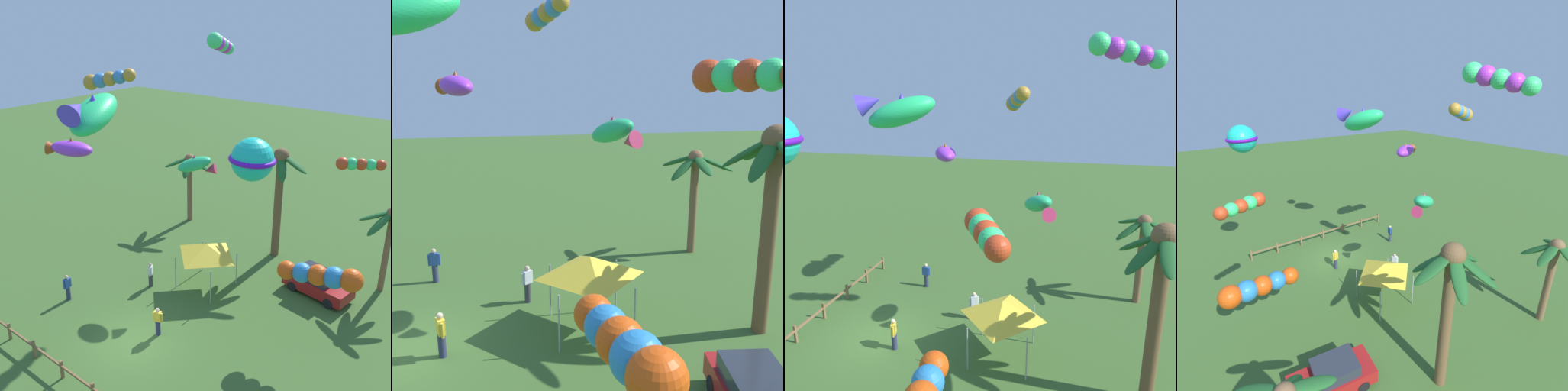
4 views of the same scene
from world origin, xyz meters
TOP-DOWN VIEW (x-y plane):
  - ground_plane at (0.00, 0.00)m, footprint 120.00×120.00m
  - palm_tree_1 at (1.06, 12.40)m, footprint 3.81×3.38m
  - palm_tree_2 at (-7.00, 13.17)m, footprint 3.57×3.59m
  - rail_fence at (-0.75, -3.71)m, footprint 12.98×0.12m
  - spectator_0 at (-5.58, 0.31)m, footprint 0.26×0.55m
  - spectator_1 at (0.57, 1.23)m, footprint 0.52×0.35m
  - spectator_2 at (-2.84, 4.27)m, footprint 0.40×0.47m
  - festival_tent at (-0.24, 6.36)m, footprint 2.86×2.86m
  - kite_fish_0 at (-2.43, 0.52)m, footprint 2.89×4.27m
  - kite_tube_1 at (-7.15, 5.70)m, footprint 3.24×1.75m
  - kite_fish_3 at (-2.00, 7.64)m, footprint 2.60×1.99m
  - kite_fish_4 at (-5.94, 1.66)m, footprint 2.74×2.09m
  - kite_tube_5 at (7.56, 7.45)m, footprint 2.03×1.31m
  - kite_tube_7 at (-2.69, 10.84)m, footprint 1.52×3.24m

SIDE VIEW (x-z plane):
  - ground_plane at x=0.00m, z-range 0.00..0.00m
  - rail_fence at x=-0.75m, z-range 0.11..1.06m
  - spectator_0 at x=-5.58m, z-range 0.02..1.61m
  - spectator_1 at x=0.57m, z-range 0.02..1.61m
  - spectator_2 at x=-2.84m, z-range 0.02..1.61m
  - festival_tent at x=-0.24m, z-range 1.04..3.89m
  - palm_tree_2 at x=-7.00m, z-range 1.38..6.82m
  - palm_tree_1 at x=1.06m, z-range 1.64..9.15m
  - kite_fish_3 at x=-2.00m, z-range 6.30..7.71m
  - kite_fish_4 at x=-5.94m, z-range 8.10..9.21m
  - kite_tube_5 at x=7.56m, z-range 8.72..9.32m
  - kite_fish_0 at x=-2.43m, z-range 10.06..12.33m
  - kite_tube_1 at x=-7.15m, z-range 11.06..12.43m
  - kite_tube_7 at x=-2.69m, z-range 12.91..14.35m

